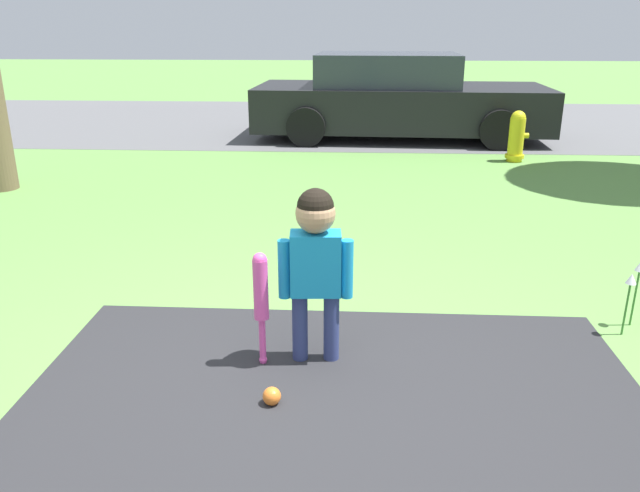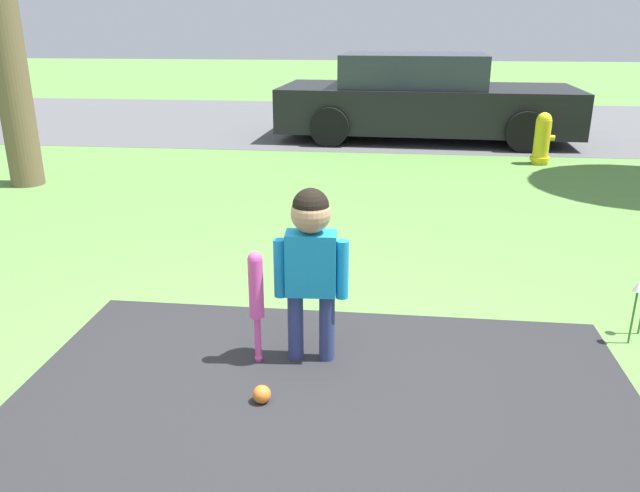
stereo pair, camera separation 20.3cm
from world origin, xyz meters
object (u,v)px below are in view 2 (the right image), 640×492
Objects in this scene: fire_hydrant at (542,139)px; parked_car at (423,99)px; sports_ball at (262,394)px; baseball_bat at (256,292)px; child at (311,252)px.

fire_hydrant is 0.15× the size of parked_car.
sports_ball is at bearing -113.34° from fire_hydrant.
parked_car is (1.12, 7.18, 0.20)m from baseball_bat.
sports_ball is 0.13× the size of fire_hydrant.
fire_hydrant is (2.49, 5.78, 0.28)m from sports_ball.
baseball_bat is 0.95× the size of fire_hydrant.
child is 1.44× the size of fire_hydrant.
parked_car reaches higher than fire_hydrant.
fire_hydrant is (2.31, 5.33, -0.29)m from child.
child is at bearing 12.66° from baseball_bat.
baseball_bat is 7.11× the size of sports_ball.
parked_car is at bearing 81.11° from baseball_bat.
child reaches higher than baseball_bat.
baseball_bat is 7.27m from parked_car.
child is 0.21× the size of parked_car.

